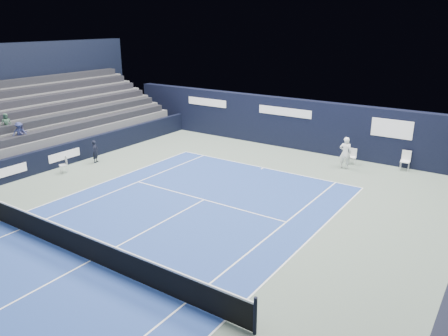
% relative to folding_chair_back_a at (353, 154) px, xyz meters
% --- Properties ---
extents(ground, '(48.00, 48.00, 0.00)m').
position_rel_folding_chair_back_a_xyz_m(ground, '(-3.78, -13.33, -0.60)').
color(ground, '#596A5E').
rests_on(ground, ground).
extents(court_surface, '(10.97, 23.77, 0.01)m').
position_rel_folding_chair_back_a_xyz_m(court_surface, '(-3.78, -15.33, -0.59)').
color(court_surface, navy).
rests_on(court_surface, ground).
extents(folding_chair_back_a, '(0.46, 0.49, 0.90)m').
position_rel_folding_chair_back_a_xyz_m(folding_chair_back_a, '(0.00, 0.00, 0.00)').
color(folding_chair_back_a, silver).
rests_on(folding_chair_back_a, ground).
extents(folding_chair_back_b, '(0.51, 0.49, 1.07)m').
position_rel_folding_chair_back_a_xyz_m(folding_chair_back_b, '(2.70, 0.55, 0.01)').
color(folding_chair_back_b, white).
rests_on(folding_chair_back_b, ground).
extents(line_judge_chair, '(0.51, 0.51, 0.89)m').
position_rel_folding_chair_back_a_xyz_m(line_judge_chair, '(-12.15, -10.05, -0.09)').
color(line_judge_chair, silver).
rests_on(line_judge_chair, ground).
extents(line_judge, '(0.47, 0.55, 1.28)m').
position_rel_folding_chair_back_a_xyz_m(line_judge, '(-12.18, -7.95, 0.04)').
color(line_judge, black).
rests_on(line_judge, ground).
extents(court_markings, '(11.03, 23.83, 0.00)m').
position_rel_folding_chair_back_a_xyz_m(court_markings, '(-3.78, -15.33, -0.59)').
color(court_markings, white).
rests_on(court_markings, court_surface).
extents(tennis_net, '(12.90, 0.10, 1.10)m').
position_rel_folding_chair_back_a_xyz_m(tennis_net, '(-3.78, -15.33, -0.09)').
color(tennis_net, black).
rests_on(tennis_net, ground).
extents(back_sponsor_wall, '(26.00, 0.63, 3.10)m').
position_rel_folding_chair_back_a_xyz_m(back_sponsor_wall, '(-3.77, 1.17, 0.96)').
color(back_sponsor_wall, black).
rests_on(back_sponsor_wall, ground).
extents(side_barrier_left, '(0.33, 22.00, 1.20)m').
position_rel_folding_chair_back_a_xyz_m(side_barrier_left, '(-13.28, -9.35, 0.00)').
color(side_barrier_left, black).
rests_on(side_barrier_left, ground).
extents(spectator_stand, '(6.00, 18.00, 6.40)m').
position_rel_folding_chair_back_a_xyz_m(spectator_stand, '(-17.05, -8.34, 1.36)').
color(spectator_stand, '#4A4A4D').
rests_on(spectator_stand, ground).
extents(tennis_player, '(0.74, 0.91, 1.76)m').
position_rel_folding_chair_back_a_xyz_m(tennis_player, '(-0.10, -1.02, 0.29)').
color(tennis_player, white).
rests_on(tennis_player, ground).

